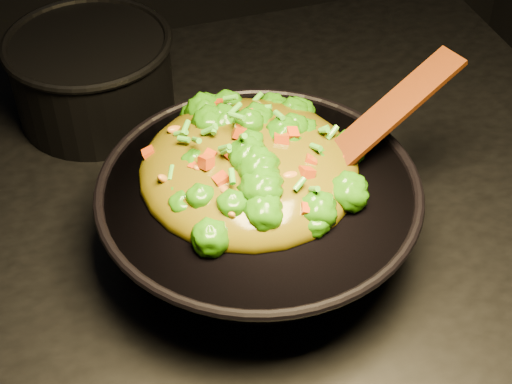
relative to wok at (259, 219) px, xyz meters
name	(u,v)px	position (x,y,z in m)	size (l,w,h in m)	color
wok	(259,219)	(0.00, 0.00, 0.00)	(0.35, 0.35, 0.10)	black
stir_fry	(249,144)	(0.00, 0.03, 0.09)	(0.25, 0.25, 0.09)	#276B07
spatula	(375,125)	(0.14, 0.02, 0.09)	(0.25, 0.04, 0.01)	#361508
back_pot	(93,77)	(-0.14, 0.32, 0.01)	(0.22, 0.22, 0.12)	black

